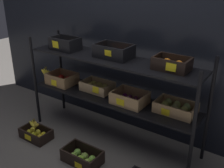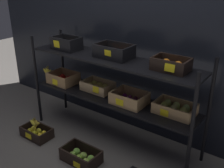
% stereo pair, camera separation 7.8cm
% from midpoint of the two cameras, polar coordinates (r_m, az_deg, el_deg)
% --- Properties ---
extents(ground_plane, '(10.00, 10.00, 0.00)m').
position_cam_midpoint_polar(ground_plane, '(3.05, 0.75, -11.27)').
color(ground_plane, '#605B56').
extents(storefront_wall, '(4.25, 0.12, 2.10)m').
position_cam_midpoint_polar(storefront_wall, '(2.94, 5.59, 9.80)').
color(storefront_wall, black).
rests_on(storefront_wall, ground_plane).
extents(display_rack, '(1.99, 0.46, 1.06)m').
position_cam_midpoint_polar(display_rack, '(2.73, 0.93, 0.99)').
color(display_rack, black).
rests_on(display_rack, ground_plane).
extents(crate_ground_lemon, '(0.34, 0.21, 0.12)m').
position_cam_midpoint_polar(crate_ground_lemon, '(3.15, -14.87, -9.93)').
color(crate_ground_lemon, black).
rests_on(crate_ground_lemon, ground_plane).
extents(crate_ground_apple_green, '(0.38, 0.23, 0.13)m').
position_cam_midpoint_polar(crate_ground_apple_green, '(2.72, -5.66, -15.01)').
color(crate_ground_apple_green, black).
rests_on(crate_ground_apple_green, ground_plane).
extents(banana_bunch_loose, '(0.15, 0.05, 0.12)m').
position_cam_midpoint_polar(banana_bunch_loose, '(3.09, -15.16, -8.01)').
color(banana_bunch_loose, brown).
rests_on(banana_bunch_loose, crate_ground_lemon).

